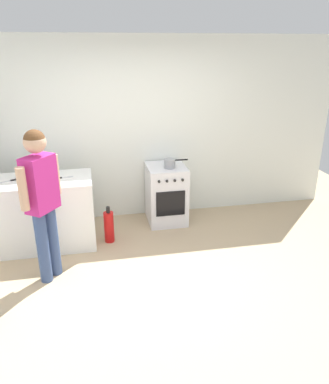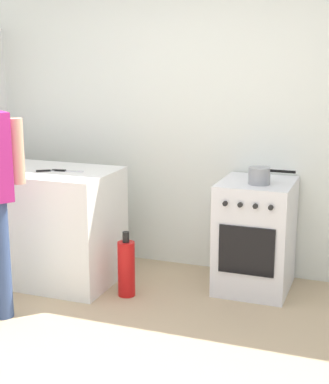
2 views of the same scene
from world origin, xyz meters
name	(u,v)px [view 2 (image 2 of 2)]	position (x,y,z in m)	size (l,w,h in m)	color
ground_plane	(132,382)	(0.00, 0.00, 0.00)	(8.00, 8.00, 0.00)	tan
back_wall	(226,115)	(0.00, 1.95, 1.30)	(6.00, 0.10, 2.60)	silver
counter_unit	(37,224)	(-1.35, 1.20, 0.45)	(1.30, 0.70, 0.90)	white
oven_left	(255,236)	(0.35, 1.58, 0.43)	(0.54, 0.62, 0.85)	silver
pot	(260,176)	(0.38, 1.49, 0.91)	(0.34, 0.16, 0.13)	gray
knife_paring	(48,171)	(-1.20, 1.15, 0.91)	(0.19, 0.14, 0.01)	silver
knife_utility	(66,171)	(-1.06, 1.20, 0.90)	(0.25, 0.08, 0.01)	silver
fire_extinguisher	(126,268)	(-0.52, 1.10, 0.22)	(0.13, 0.13, 0.50)	red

